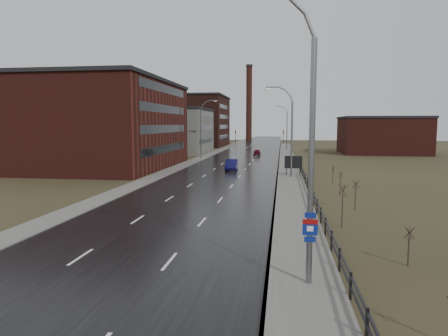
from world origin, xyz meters
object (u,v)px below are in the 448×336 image
(streetlight_main, at_px, (304,140))
(car_near, at_px, (232,165))
(billboard, at_px, (293,163))
(car_far, at_px, (257,152))

(streetlight_main, xyz_separation_m, car_near, (-8.09, 41.19, -5.27))
(billboard, relative_size, car_far, 0.69)
(streetlight_main, relative_size, billboard, 4.56)
(car_near, bearing_deg, streetlight_main, -82.34)
(billboard, bearing_deg, streetlight_main, -91.01)
(streetlight_main, height_order, car_near, streetlight_main)
(billboard, height_order, car_far, billboard)
(billboard, xyz_separation_m, car_far, (-6.82, 34.43, -1.12))
(car_far, bearing_deg, car_near, 83.10)
(streetlight_main, relative_size, car_far, 3.15)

